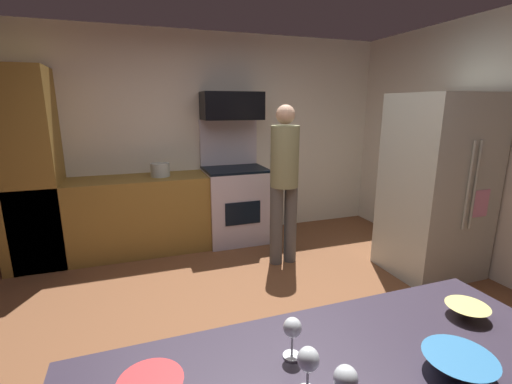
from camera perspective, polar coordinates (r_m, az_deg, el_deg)
name	(u,v)px	position (r m, az deg, el deg)	size (l,w,h in m)	color
ground_plane	(263,333)	(2.96, 1.14, -21.83)	(5.20, 4.80, 0.02)	brown
wall_back	(201,138)	(4.69, -8.96, 8.58)	(5.20, 0.12, 2.60)	beige
lower_cabinet_run	(133,216)	(4.42, -19.23, -3.62)	(2.40, 0.60, 0.90)	olive
cabinet_column	(28,171)	(4.41, -32.94, 2.92)	(0.60, 0.60, 2.10)	olive
oven_range	(235,201)	(4.55, -3.40, -1.45)	(0.76, 0.65, 1.54)	#C0B6C6
microwave	(232,106)	(4.47, -3.94, 13.73)	(0.74, 0.38, 0.34)	black
refrigerator	(436,187)	(4.01, 27.11, 0.79)	(0.85, 0.79, 1.83)	beige
person_cook	(284,177)	(3.77, 4.60, 2.37)	(0.31, 0.30, 1.73)	#505050
mixing_bowl_large	(467,311)	(1.69, 30.92, -16.19)	(0.16, 0.16, 0.05)	#E3D470
mixing_bowl_small	(458,365)	(1.37, 29.92, -23.13)	(0.22, 0.22, 0.06)	teal
wine_glass_mid	(308,362)	(1.13, 8.44, -25.52)	(0.06, 0.06, 0.15)	silver
wine_glass_far	(346,381)	(1.09, 14.29, -27.50)	(0.07, 0.07, 0.15)	silver
wine_glass_extra	(292,330)	(1.24, 5.91, -21.32)	(0.06, 0.06, 0.14)	silver
stock_pot	(160,170)	(4.30, -15.25, 3.48)	(0.22, 0.22, 0.16)	#B6BFB8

